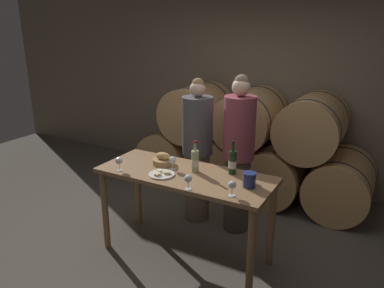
{
  "coord_description": "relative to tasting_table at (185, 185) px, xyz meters",
  "views": [
    {
      "loc": [
        1.65,
        -2.83,
        2.25
      ],
      "look_at": [
        0.0,
        0.14,
        1.15
      ],
      "focal_mm": 35.0,
      "sensor_mm": 36.0,
      "label": 1
    }
  ],
  "objects": [
    {
      "name": "barrel_stack",
      "position": [
        0.0,
        1.71,
        -0.11
      ],
      "size": [
        3.15,
        0.94,
        1.44
      ],
      "color": "tan",
      "rests_on": "ground_plane"
    },
    {
      "name": "wine_bottle_white",
      "position": [
        0.06,
        0.08,
        0.23
      ],
      "size": [
        0.07,
        0.07,
        0.31
      ],
      "color": "#ADBC7F",
      "rests_on": "tasting_table"
    },
    {
      "name": "wine_glass_center",
      "position": [
        0.21,
        -0.3,
        0.22
      ],
      "size": [
        0.07,
        0.07,
        0.13
      ],
      "color": "white",
      "rests_on": "tasting_table"
    },
    {
      "name": "wine_glass_right",
      "position": [
        0.58,
        -0.24,
        0.22
      ],
      "size": [
        0.07,
        0.07,
        0.13
      ],
      "color": "white",
      "rests_on": "tasting_table"
    },
    {
      "name": "cheese_plate",
      "position": [
        -0.17,
        -0.15,
        0.14
      ],
      "size": [
        0.24,
        0.24,
        0.04
      ],
      "color": "white",
      "rests_on": "tasting_table"
    },
    {
      "name": "person_left",
      "position": [
        -0.26,
        0.73,
        0.08
      ],
      "size": [
        0.35,
        0.35,
        1.68
      ],
      "color": "#756651",
      "rests_on": "ground_plane"
    },
    {
      "name": "blue_crock",
      "position": [
        0.64,
        0.0,
        0.2
      ],
      "size": [
        0.12,
        0.12,
        0.13
      ],
      "color": "navy",
      "rests_on": "tasting_table"
    },
    {
      "name": "stone_wall_back",
      "position": [
        0.0,
        2.3,
        0.83
      ],
      "size": [
        10.0,
        0.12,
        3.2
      ],
      "color": "gray",
      "rests_on": "ground_plane"
    },
    {
      "name": "person_right",
      "position": [
        0.24,
        0.73,
        0.12
      ],
      "size": [
        0.34,
        0.34,
        1.76
      ],
      "color": "#4C4238",
      "rests_on": "ground_plane"
    },
    {
      "name": "tasting_table",
      "position": [
        0.0,
        0.0,
        0.0
      ],
      "size": [
        1.69,
        0.68,
        0.9
      ],
      "color": "olive",
      "rests_on": "ground_plane"
    },
    {
      "name": "wine_bottle_red",
      "position": [
        0.4,
        0.2,
        0.24
      ],
      "size": [
        0.07,
        0.07,
        0.32
      ],
      "color": "#193819",
      "rests_on": "tasting_table"
    },
    {
      "name": "wine_glass_left",
      "position": [
        -0.15,
        0.02,
        0.22
      ],
      "size": [
        0.07,
        0.07,
        0.13
      ],
      "color": "white",
      "rests_on": "tasting_table"
    },
    {
      "name": "ground_plane",
      "position": [
        0.0,
        0.0,
        -0.77
      ],
      "size": [
        10.0,
        10.0,
        0.0
      ],
      "primitive_type": "plane",
      "color": "#564F44"
    },
    {
      "name": "bread_basket",
      "position": [
        -0.3,
        0.09,
        0.17
      ],
      "size": [
        0.21,
        0.21,
        0.12
      ],
      "color": "tan",
      "rests_on": "tasting_table"
    },
    {
      "name": "wine_glass_far_left",
      "position": [
        -0.58,
        -0.25,
        0.22
      ],
      "size": [
        0.07,
        0.07,
        0.13
      ],
      "color": "white",
      "rests_on": "tasting_table"
    }
  ]
}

